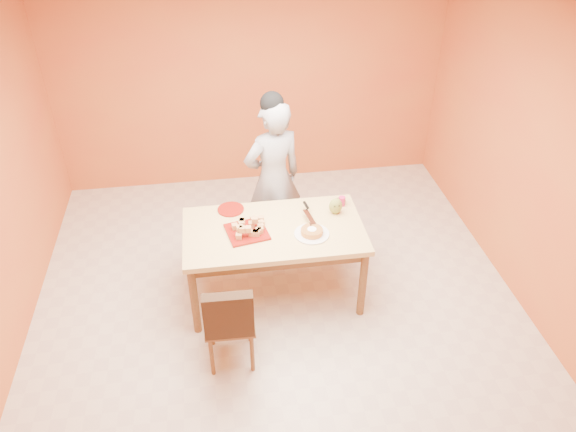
{
  "coord_description": "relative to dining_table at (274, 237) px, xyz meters",
  "views": [
    {
      "loc": [
        -0.48,
        -3.66,
        3.7
      ],
      "look_at": [
        0.11,
        0.3,
        0.9
      ],
      "focal_mm": 35.0,
      "sensor_mm": 36.0,
      "label": 1
    }
  ],
  "objects": [
    {
      "name": "floor",
      "position": [
        0.01,
        -0.32,
        -0.67
      ],
      "size": [
        5.0,
        5.0,
        0.0
      ],
      "primitive_type": "plane",
      "color": "beige",
      "rests_on": "ground"
    },
    {
      "name": "ceiling",
      "position": [
        0.01,
        -0.32,
        2.03
      ],
      "size": [
        5.0,
        5.0,
        0.0
      ],
      "primitive_type": "plane",
      "rotation": [
        3.14,
        0.0,
        0.0
      ],
      "color": "silver",
      "rests_on": "wall_back"
    },
    {
      "name": "wall_back",
      "position": [
        0.01,
        2.18,
        0.68
      ],
      "size": [
        4.5,
        0.0,
        4.5
      ],
      "primitive_type": "plane",
      "rotation": [
        1.57,
        0.0,
        0.0
      ],
      "color": "#C86E2E",
      "rests_on": "floor"
    },
    {
      "name": "wall_right",
      "position": [
        2.26,
        -0.32,
        0.68
      ],
      "size": [
        0.0,
        5.0,
        5.0
      ],
      "primitive_type": "plane",
      "rotation": [
        1.57,
        0.0,
        -1.57
      ],
      "color": "#C86E2E",
      "rests_on": "floor"
    },
    {
      "name": "dining_table",
      "position": [
        0.0,
        0.0,
        0.0
      ],
      "size": [
        1.6,
        0.9,
        0.76
      ],
      "color": "#ECC77B",
      "rests_on": "floor"
    },
    {
      "name": "dining_chair",
      "position": [
        -0.46,
        -0.76,
        -0.21
      ],
      "size": [
        0.41,
        0.48,
        0.88
      ],
      "rotation": [
        0.0,
        0.0,
        -0.03
      ],
      "color": "brown",
      "rests_on": "floor"
    },
    {
      "name": "pastry_pile",
      "position": [
        -0.24,
        -0.03,
        0.16
      ],
      "size": [
        0.31,
        0.31,
        0.1
      ],
      "primitive_type": null,
      "color": "tan",
      "rests_on": "pastry_platter"
    },
    {
      "name": "person",
      "position": [
        0.09,
        0.73,
        0.16
      ],
      "size": [
        0.7,
        0.57,
        1.66
      ],
      "primitive_type": "imported",
      "rotation": [
        0.0,
        0.0,
        3.46
      ],
      "color": "#949396",
      "rests_on": "floor"
    },
    {
      "name": "pastry_platter",
      "position": [
        -0.24,
        -0.03,
        0.1
      ],
      "size": [
        0.4,
        0.4,
        0.02
      ],
      "primitive_type": "cube",
      "rotation": [
        0.0,
        0.0,
        0.19
      ],
      "color": "maroon",
      "rests_on": "dining_table"
    },
    {
      "name": "red_dinner_plate",
      "position": [
        -0.36,
        0.35,
        0.1
      ],
      "size": [
        0.28,
        0.28,
        0.01
      ],
      "primitive_type": "cylinder",
      "rotation": [
        0.0,
        0.0,
        -0.17
      ],
      "color": "maroon",
      "rests_on": "dining_table"
    },
    {
      "name": "white_cake_plate",
      "position": [
        0.32,
        -0.13,
        0.1
      ],
      "size": [
        0.38,
        0.38,
        0.01
      ],
      "primitive_type": "cylinder",
      "rotation": [
        0.0,
        0.0,
        0.27
      ],
      "color": "silver",
      "rests_on": "dining_table"
    },
    {
      "name": "sponge_cake",
      "position": [
        0.32,
        -0.13,
        0.13
      ],
      "size": [
        0.22,
        0.22,
        0.04
      ],
      "primitive_type": "cylinder",
      "rotation": [
        0.0,
        0.0,
        -0.14
      ],
      "color": "gold",
      "rests_on": "white_cake_plate"
    },
    {
      "name": "cake_server",
      "position": [
        0.33,
        0.05,
        0.16
      ],
      "size": [
        0.08,
        0.25,
        0.01
      ],
      "primitive_type": "cube",
      "rotation": [
        0.0,
        0.0,
        0.16
      ],
      "color": "white",
      "rests_on": "sponge_cake"
    },
    {
      "name": "egg_ornament",
      "position": [
        0.59,
        0.16,
        0.17
      ],
      "size": [
        0.14,
        0.12,
        0.16
      ],
      "primitive_type": "ellipsoid",
      "rotation": [
        0.0,
        0.0,
        0.14
      ],
      "color": "olive",
      "rests_on": "dining_table"
    },
    {
      "name": "magenta_glass",
      "position": [
        0.68,
        0.28,
        0.14
      ],
      "size": [
        0.08,
        0.08,
        0.09
      ],
      "primitive_type": "cylinder",
      "rotation": [
        0.0,
        0.0,
        0.39
      ],
      "color": "#C81E54",
      "rests_on": "dining_table"
    },
    {
      "name": "checker_tin",
      "position": [
        0.68,
        0.33,
        0.11
      ],
      "size": [
        0.12,
        0.12,
        0.03
      ],
      "primitive_type": "cylinder",
      "rotation": [
        0.0,
        0.0,
        0.28
      ],
      "color": "#351C0E",
      "rests_on": "dining_table"
    }
  ]
}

